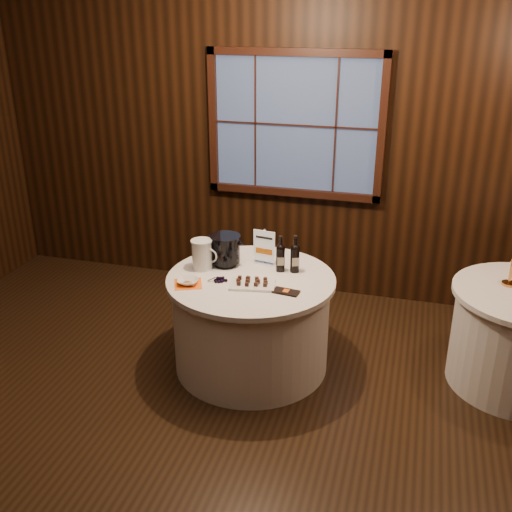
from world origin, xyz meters
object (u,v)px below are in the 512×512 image
(chocolate_box, at_px, (286,292))
(grape_bunch, at_px, (220,280))
(port_bottle_right, at_px, (295,256))
(port_bottle_left, at_px, (280,256))
(sign_stand, at_px, (265,252))
(glass_pitcher, at_px, (202,254))
(cracker_bowl, at_px, (188,281))
(chocolate_plate, at_px, (253,283))
(main_table, at_px, (251,322))
(ice_bucket, at_px, (225,250))
(brass_candlestick, at_px, (512,268))

(chocolate_box, xyz_separation_m, grape_bunch, (-0.51, 0.04, 0.01))
(port_bottle_right, bearing_deg, port_bottle_left, 165.69)
(sign_stand, xyz_separation_m, port_bottle_left, (0.15, -0.10, 0.03))
(chocolate_box, height_order, glass_pitcher, glass_pitcher)
(chocolate_box, bearing_deg, port_bottle_left, 117.34)
(chocolate_box, bearing_deg, cracker_bowl, -167.99)
(port_bottle_left, height_order, cracker_bowl, port_bottle_left)
(chocolate_plate, bearing_deg, glass_pitcher, 157.94)
(port_bottle_right, relative_size, grape_bunch, 1.84)
(sign_stand, relative_size, port_bottle_left, 1.01)
(main_table, xyz_separation_m, chocolate_box, (0.31, -0.18, 0.39))
(main_table, bearing_deg, chocolate_plate, -69.14)
(sign_stand, height_order, ice_bucket, sign_stand)
(sign_stand, distance_m, glass_pitcher, 0.49)
(brass_candlestick, bearing_deg, cracker_bowl, -164.58)
(main_table, xyz_separation_m, ice_bucket, (-0.26, 0.17, 0.51))
(sign_stand, relative_size, glass_pitcher, 1.23)
(port_bottle_right, relative_size, glass_pitcher, 1.25)
(ice_bucket, xyz_separation_m, glass_pitcher, (-0.15, -0.12, -0.01))
(port_bottle_left, bearing_deg, chocolate_plate, -130.73)
(ice_bucket, xyz_separation_m, grape_bunch, (0.06, -0.32, -0.11))
(port_bottle_right, height_order, grape_bunch, port_bottle_right)
(main_table, relative_size, sign_stand, 4.40)
(port_bottle_left, xyz_separation_m, glass_pitcher, (-0.59, -0.12, -0.01))
(sign_stand, xyz_separation_m, ice_bucket, (-0.29, -0.10, 0.03))
(sign_stand, height_order, chocolate_plate, sign_stand)
(port_bottle_left, xyz_separation_m, port_bottle_right, (0.11, 0.01, 0.00))
(port_bottle_right, xyz_separation_m, chocolate_box, (0.02, -0.37, -0.12))
(chocolate_plate, relative_size, cracker_bowl, 2.36)
(sign_stand, distance_m, brass_candlestick, 1.83)
(port_bottle_right, height_order, cracker_bowl, port_bottle_right)
(main_table, height_order, port_bottle_left, port_bottle_left)
(glass_pitcher, bearing_deg, cracker_bowl, -80.58)
(chocolate_plate, distance_m, grape_bunch, 0.25)
(port_bottle_left, height_order, glass_pitcher, port_bottle_left)
(ice_bucket, relative_size, chocolate_box, 1.32)
(chocolate_plate, relative_size, brass_candlestick, 0.96)
(main_table, xyz_separation_m, chocolate_plate, (0.05, -0.13, 0.40))
(brass_candlestick, bearing_deg, glass_pitcher, -171.63)
(main_table, distance_m, sign_stand, 0.56)
(sign_stand, distance_m, port_bottle_right, 0.28)
(chocolate_box, distance_m, cracker_bowl, 0.73)
(port_bottle_right, distance_m, chocolate_plate, 0.42)
(glass_pitcher, bearing_deg, sign_stand, 37.01)
(port_bottle_left, bearing_deg, grape_bunch, -156.95)
(ice_bucket, distance_m, chocolate_box, 0.68)
(chocolate_box, bearing_deg, brass_candlestick, 27.80)
(cracker_bowl, bearing_deg, port_bottle_right, 31.31)
(port_bottle_left, bearing_deg, port_bottle_right, -9.62)
(main_table, xyz_separation_m, brass_candlestick, (1.86, 0.39, 0.52))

